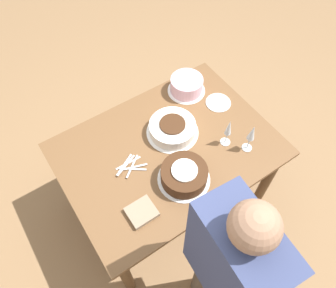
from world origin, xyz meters
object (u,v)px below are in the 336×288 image
cake_center_white (172,128)px  person_cutting (228,268)px  cake_front_chocolate (184,175)px  wine_glass_near (229,129)px  wine_glass_far (252,134)px  cake_back_decorated (187,85)px

cake_center_white → person_cutting: (-0.30, -0.88, 0.16)m
cake_front_chocolate → person_cutting: 0.60m
wine_glass_near → wine_glass_far: (0.09, -0.11, 0.01)m
cake_center_white → wine_glass_far: bearing=-48.5°
cake_center_white → cake_back_decorated: 0.38m
wine_glass_near → person_cutting: person_cutting is taller
cake_center_white → cake_front_chocolate: (-0.14, -0.32, 0.01)m
cake_center_white → wine_glass_far: 0.50m
cake_back_decorated → person_cutting: (-0.59, -1.13, 0.15)m
wine_glass_far → cake_back_decorated: bearing=93.0°
cake_center_white → wine_glass_near: (0.24, -0.25, 0.10)m
cake_center_white → person_cutting: person_cutting is taller
wine_glass_near → cake_front_chocolate: bearing=-169.6°
wine_glass_near → wine_glass_far: wine_glass_far is taller
cake_back_decorated → cake_front_chocolate: bearing=-127.0°
cake_center_white → wine_glass_far: (0.32, -0.36, 0.11)m
cake_center_white → cake_back_decorated: (0.29, 0.25, 0.01)m
cake_center_white → wine_glass_far: size_ratio=1.51×
cake_front_chocolate → person_cutting: (-0.17, -0.56, 0.15)m
cake_front_chocolate → cake_back_decorated: cake_front_chocolate is taller
cake_back_decorated → wine_glass_far: wine_glass_far is taller
wine_glass_near → person_cutting: 0.83m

